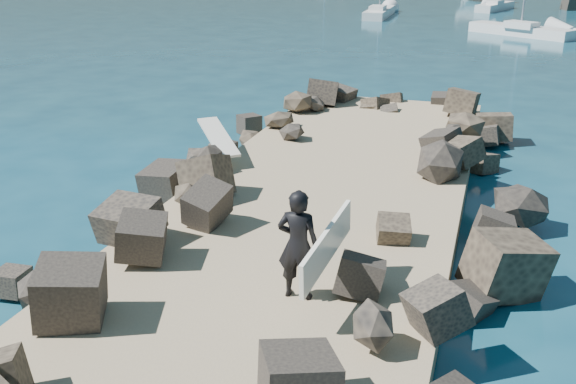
# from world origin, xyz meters

# --- Properties ---
(ground) EXTENTS (800.00, 800.00, 0.00)m
(ground) POSITION_xyz_m (0.00, 0.00, 0.00)
(ground) COLOR #0F384C
(ground) RESTS_ON ground
(jetty) EXTENTS (6.00, 26.00, 0.60)m
(jetty) POSITION_xyz_m (0.00, -2.00, 0.30)
(jetty) COLOR #8C7759
(jetty) RESTS_ON ground
(riprap_left) EXTENTS (2.60, 22.00, 1.00)m
(riprap_left) POSITION_xyz_m (-2.90, -1.50, 0.50)
(riprap_left) COLOR black
(riprap_left) RESTS_ON ground
(riprap_right) EXTENTS (2.60, 22.00, 1.00)m
(riprap_right) POSITION_xyz_m (2.90, -1.50, 0.50)
(riprap_right) COLOR black
(riprap_right) RESTS_ON ground
(surfboard_resting) EXTENTS (1.76, 1.96, 0.07)m
(surfboard_resting) POSITION_xyz_m (-3.16, 2.98, 1.04)
(surfboard_resting) COLOR silver
(surfboard_resting) RESTS_ON riprap_left
(surfer_with_board) EXTENTS (0.89, 2.19, 1.77)m
(surfer_with_board) POSITION_xyz_m (0.88, -3.01, 1.49)
(surfer_with_board) COLOR black
(surfer_with_board) RESTS_ON jetty
(sailboat_c) EXTENTS (6.82, 5.19, 8.58)m
(sailboat_c) POSITION_xyz_m (4.61, 34.86, 0.35)
(sailboat_c) COLOR silver
(sailboat_c) RESTS_ON ground
(sailboat_b) EXTENTS (3.41, 6.61, 7.89)m
(sailboat_b) POSITION_xyz_m (2.62, 52.49, 0.35)
(sailboat_b) COLOR silver
(sailboat_b) RESTS_ON ground
(sailboat_a) EXTENTS (1.80, 7.41, 8.86)m
(sailboat_a) POSITION_xyz_m (-6.49, 43.72, 0.35)
(sailboat_a) COLOR silver
(sailboat_a) RESTS_ON ground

